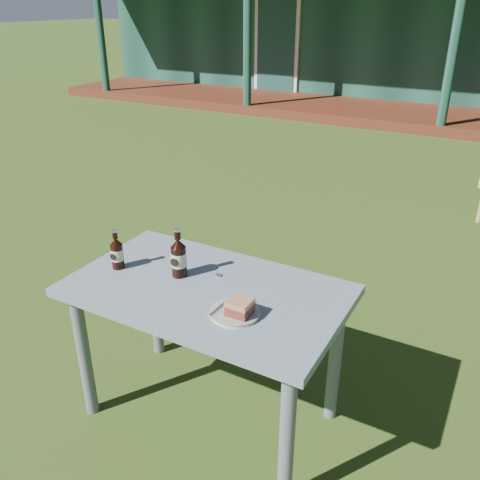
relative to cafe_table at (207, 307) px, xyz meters
The scene contains 8 objects.
ground 1.72m from the cafe_table, 90.00° to the left, with size 80.00×80.00×0.00m, color #334916.
cafe_table is the anchor object (origin of this frame).
plate 0.27m from the cafe_table, 29.83° to the right, with size 0.20×0.20×0.01m.
cake_slice 0.31m from the cafe_table, 28.62° to the right, with size 0.09×0.09×0.06m.
fork 0.23m from the cafe_table, 41.77° to the right, with size 0.01×0.14×0.00m, color silver.
cola_bottle_near 0.25m from the cafe_table, behind, with size 0.07×0.07×0.23m.
cola_bottle_far 0.49m from the cafe_table, behind, with size 0.06×0.06×0.19m.
bottle_cap 0.15m from the cafe_table, 91.81° to the left, with size 0.03×0.03×0.01m, color silver.
Camera 1 is at (1.05, -3.19, 1.85)m, focal length 38.00 mm.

